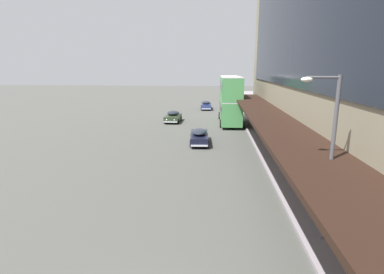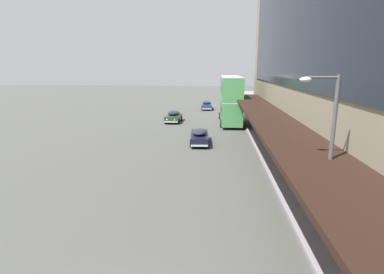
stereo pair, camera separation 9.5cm
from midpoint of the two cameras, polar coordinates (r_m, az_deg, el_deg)
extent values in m
cube|color=#499350|center=(39.90, 7.36, 5.08)|extent=(2.60, 9.84, 2.78)
cube|color=black|center=(39.85, 7.37, 5.56)|extent=(2.63, 9.06, 1.22)
cube|color=silver|center=(39.73, 7.42, 7.14)|extent=(2.50, 9.84, 0.12)
cube|color=#499350|center=(39.61, 7.48, 9.22)|extent=(2.60, 9.84, 2.78)
cube|color=black|center=(39.59, 7.49, 9.70)|extent=(2.63, 9.06, 1.22)
cube|color=silver|center=(39.54, 7.54, 11.30)|extent=(2.50, 9.84, 0.12)
cube|color=black|center=(44.49, 7.13, 11.10)|extent=(1.24, 0.08, 0.36)
cylinder|color=black|center=(43.32, 5.42, 4.09)|extent=(0.26, 1.00, 1.00)
cylinder|color=black|center=(43.46, 8.69, 4.03)|extent=(0.26, 1.00, 1.00)
cylinder|color=black|center=(37.03, 5.66, 2.58)|extent=(0.26, 1.00, 1.00)
cylinder|color=black|center=(37.19, 9.48, 2.51)|extent=(0.26, 1.00, 1.00)
cube|color=navy|center=(53.57, 2.86, 5.95)|extent=(1.88, 4.58, 0.80)
ellipsoid|color=#1E232D|center=(53.28, 2.87, 6.60)|extent=(1.60, 2.54, 0.52)
cube|color=silver|center=(55.89, 2.83, 5.99)|extent=(1.62, 0.19, 0.14)
cube|color=silver|center=(51.32, 2.88, 5.36)|extent=(1.62, 0.19, 0.14)
sphere|color=silver|center=(55.82, 2.35, 6.29)|extent=(0.18, 0.18, 0.18)
sphere|color=silver|center=(55.83, 3.32, 6.28)|extent=(0.18, 0.18, 0.18)
cylinder|color=black|center=(55.00, 1.95, 5.83)|extent=(0.17, 0.65, 0.64)
cylinder|color=black|center=(55.01, 3.73, 5.81)|extent=(0.17, 0.65, 0.64)
cylinder|color=black|center=(52.22, 1.93, 5.45)|extent=(0.17, 0.65, 0.64)
cylinder|color=black|center=(52.24, 3.81, 5.43)|extent=(0.17, 0.65, 0.64)
cube|color=#2A3923|center=(40.72, -3.48, 3.68)|extent=(1.95, 4.08, 0.73)
ellipsoid|color=#1E232D|center=(40.82, -3.45, 4.61)|extent=(1.68, 2.26, 0.59)
cube|color=silver|center=(38.75, -3.98, 2.88)|extent=(1.75, 0.17, 0.14)
cube|color=silver|center=(42.77, -3.02, 3.84)|extent=(1.75, 0.17, 0.14)
sphere|color=silver|center=(38.65, -3.24, 3.26)|extent=(0.18, 0.18, 0.18)
sphere|color=silver|center=(38.83, -4.72, 3.28)|extent=(0.18, 0.18, 0.18)
cylinder|color=black|center=(39.40, -2.45, 2.99)|extent=(0.16, 0.64, 0.64)
cylinder|color=black|center=(39.72, -5.09, 3.03)|extent=(0.16, 0.64, 0.64)
cylinder|color=black|center=(41.84, -1.94, 3.58)|extent=(0.16, 0.64, 0.64)
cylinder|color=black|center=(42.14, -4.43, 3.61)|extent=(0.16, 0.64, 0.64)
cube|color=black|center=(28.95, 1.51, -0.10)|extent=(1.87, 4.60, 0.75)
ellipsoid|color=#1E232D|center=(28.59, 1.52, 1.01)|extent=(1.56, 2.56, 0.55)
cube|color=silver|center=(31.25, 1.51, 0.46)|extent=(1.55, 0.20, 0.14)
cube|color=silver|center=(26.76, 1.51, -1.68)|extent=(1.55, 0.20, 0.14)
sphere|color=silver|center=(31.16, 0.69, 0.94)|extent=(0.18, 0.18, 0.18)
sphere|color=silver|center=(31.17, 2.34, 0.93)|extent=(0.18, 0.18, 0.18)
cylinder|color=black|center=(30.38, -0.02, 0.01)|extent=(0.17, 0.65, 0.64)
cylinder|color=black|center=(30.39, 3.04, -0.01)|extent=(0.17, 0.65, 0.64)
cylinder|color=black|center=(27.66, -0.17, -1.29)|extent=(0.17, 0.65, 0.64)
cylinder|color=black|center=(27.66, 3.19, -1.31)|extent=(0.17, 0.65, 0.64)
cylinder|color=#4C4C51|center=(13.04, 24.97, -4.32)|extent=(0.16, 0.16, 6.75)
cylinder|color=#4C4C51|center=(12.34, 23.78, 10.36)|extent=(1.20, 0.10, 0.10)
ellipsoid|color=silver|center=(12.16, 21.03, 10.19)|extent=(0.44, 0.28, 0.20)
camera|label=1|loc=(0.05, -89.90, 0.02)|focal=28.00mm
camera|label=2|loc=(0.05, 90.10, -0.02)|focal=28.00mm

